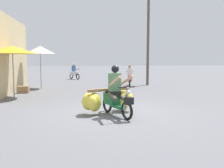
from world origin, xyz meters
name	(u,v)px	position (x,y,z in m)	size (l,w,h in m)	color
ground_plane	(114,114)	(0.00, 0.00, 0.00)	(120.00, 120.00, 0.00)	slate
motorbike_main_loaded	(111,98)	(-0.10, 0.01, 0.50)	(1.84, 1.96, 1.58)	black
motorbike_distant_ahead_left	(130,78)	(2.22, 7.95, 0.57)	(0.57, 1.60, 1.40)	black
motorbike_distant_ahead_right	(74,73)	(-1.53, 14.17, 0.57)	(0.96, 1.41, 1.40)	black
market_umbrella_near_shop	(12,50)	(-4.08, 3.95, 2.19)	(2.21, 2.21, 2.37)	#99999E
market_umbrella_further_along	(40,50)	(-3.39, 7.54, 2.32)	(1.80, 1.80, 2.57)	#99999E
produce_crate	(23,90)	(-4.00, 5.49, 0.18)	(0.56, 0.40, 0.36)	olive
utility_pole	(148,36)	(3.58, 8.43, 3.32)	(0.18, 0.18, 6.64)	brown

